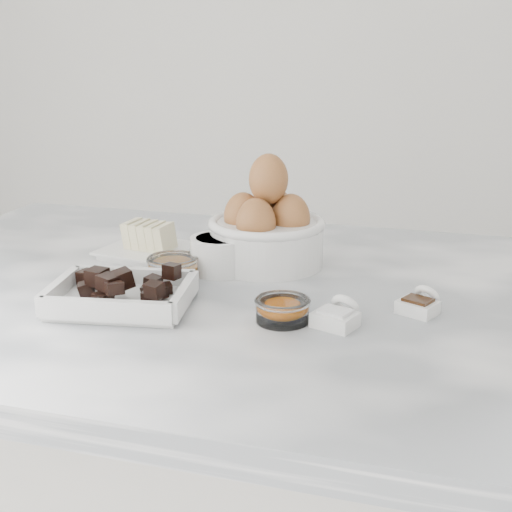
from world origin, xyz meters
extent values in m
cube|color=white|center=(0.00, 0.00, 0.92)|extent=(1.20, 0.80, 0.04)
cube|color=white|center=(-0.12, -0.12, 0.95)|extent=(0.19, 0.16, 0.01)
cube|color=white|center=(-0.19, 0.11, 0.95)|extent=(0.14, 0.14, 0.01)
cube|color=white|center=(-0.19, 0.11, 0.95)|extent=(0.16, 0.16, 0.00)
cylinder|color=white|center=(-0.05, 0.06, 0.97)|extent=(0.09, 0.09, 0.06)
cylinder|color=white|center=(-0.05, 0.06, 0.99)|extent=(0.07, 0.07, 0.01)
cylinder|color=white|center=(0.01, 0.12, 0.98)|extent=(0.18, 0.18, 0.07)
torus|color=white|center=(0.01, 0.12, 1.01)|extent=(0.19, 0.19, 0.02)
ellipsoid|color=#A35A34|center=(0.05, 0.12, 1.02)|extent=(0.06, 0.06, 0.08)
ellipsoid|color=#A35A34|center=(-0.03, 0.11, 1.02)|extent=(0.06, 0.06, 0.08)
ellipsoid|color=#A35A34|center=(0.02, 0.15, 1.02)|extent=(0.06, 0.06, 0.08)
ellipsoid|color=#A35A34|center=(0.01, 0.08, 1.02)|extent=(0.06, 0.06, 0.08)
ellipsoid|color=#A35A34|center=(0.01, 0.12, 1.08)|extent=(0.06, 0.06, 0.08)
cylinder|color=white|center=(-0.11, 0.01, 0.96)|extent=(0.08, 0.08, 0.03)
torus|color=white|center=(-0.11, 0.01, 0.97)|extent=(0.08, 0.08, 0.01)
cylinder|color=orange|center=(-0.11, 0.01, 0.95)|extent=(0.06, 0.06, 0.01)
cylinder|color=white|center=(0.10, -0.11, 0.95)|extent=(0.07, 0.07, 0.03)
torus|color=white|center=(0.10, -0.11, 0.97)|extent=(0.07, 0.07, 0.01)
ellipsoid|color=orange|center=(0.10, -0.11, 0.96)|extent=(0.05, 0.05, 0.02)
cube|color=white|center=(0.26, -0.03, 0.95)|extent=(0.06, 0.06, 0.02)
cube|color=black|center=(0.26, -0.03, 0.96)|extent=(0.04, 0.04, 0.00)
torus|color=white|center=(0.27, -0.01, 0.96)|extent=(0.04, 0.04, 0.03)
cube|color=white|center=(0.16, -0.11, 0.95)|extent=(0.06, 0.06, 0.02)
cube|color=white|center=(0.16, -0.11, 0.96)|extent=(0.05, 0.04, 0.00)
torus|color=white|center=(0.17, -0.08, 0.96)|extent=(0.05, 0.04, 0.04)
camera|label=1|loc=(0.31, -0.94, 1.29)|focal=50.00mm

